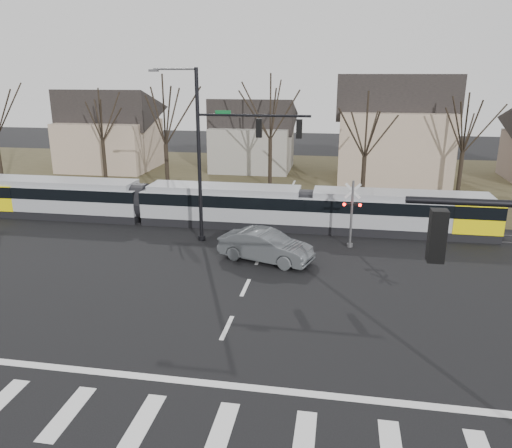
# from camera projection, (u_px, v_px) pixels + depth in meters

# --- Properties ---
(ground) EXTENTS (140.00, 140.00, 0.00)m
(ground) POSITION_uv_depth(u_px,v_px,m) (215.00, 354.00, 18.36)
(ground) COLOR black
(grass_verge) EXTENTS (140.00, 28.00, 0.01)m
(grass_verge) POSITION_uv_depth(u_px,v_px,m) (296.00, 178.00, 48.52)
(grass_verge) COLOR #38331E
(grass_verge) RESTS_ON ground
(crosswalk) EXTENTS (27.00, 2.60, 0.01)m
(crosswalk) POSITION_uv_depth(u_px,v_px,m) (181.00, 427.00, 14.59)
(crosswalk) COLOR silver
(crosswalk) RESTS_ON ground
(stop_line) EXTENTS (28.00, 0.35, 0.01)m
(stop_line) POSITION_uv_depth(u_px,v_px,m) (201.00, 383.00, 16.66)
(stop_line) COLOR silver
(stop_line) RESTS_ON ground
(lane_dashes) EXTENTS (0.18, 30.00, 0.01)m
(lane_dashes) POSITION_uv_depth(u_px,v_px,m) (274.00, 227.00, 33.44)
(lane_dashes) COLOR silver
(lane_dashes) RESTS_ON ground
(rail_pair) EXTENTS (90.00, 1.52, 0.06)m
(rail_pair) POSITION_uv_depth(u_px,v_px,m) (273.00, 227.00, 33.24)
(rail_pair) COLOR #59595E
(rail_pair) RESTS_ON ground
(tram) EXTENTS (35.31, 2.62, 2.68)m
(tram) POSITION_uv_depth(u_px,v_px,m) (222.00, 203.00, 33.59)
(tram) COLOR gray
(tram) RESTS_ON ground
(sedan) EXTENTS (4.72, 6.18, 1.70)m
(sedan) POSITION_uv_depth(u_px,v_px,m) (266.00, 246.00, 27.19)
(sedan) COLOR #4D5155
(sedan) RESTS_ON ground
(signal_pole_far) EXTENTS (9.28, 0.44, 10.20)m
(signal_pole_far) POSITION_uv_depth(u_px,v_px,m) (225.00, 148.00, 28.86)
(signal_pole_far) COLOR black
(signal_pole_far) RESTS_ON ground
(rail_crossing_signal) EXTENTS (1.08, 0.36, 4.00)m
(rail_crossing_signal) POSITION_uv_depth(u_px,v_px,m) (351.00, 216.00, 29.06)
(rail_crossing_signal) COLOR #59595B
(rail_crossing_signal) RESTS_ON ground
(tree_row) EXTENTS (59.20, 7.20, 10.00)m
(tree_row) POSITION_uv_depth(u_px,v_px,m) (315.00, 135.00, 41.08)
(tree_row) COLOR black
(tree_row) RESTS_ON ground
(house_a) EXTENTS (9.72, 8.64, 8.60)m
(house_a) POSITION_uv_depth(u_px,v_px,m) (109.00, 126.00, 52.33)
(house_a) COLOR tan
(house_a) RESTS_ON ground
(house_b) EXTENTS (8.64, 7.56, 7.65)m
(house_b) POSITION_uv_depth(u_px,v_px,m) (252.00, 132.00, 51.94)
(house_b) COLOR gray
(house_b) RESTS_ON ground
(house_c) EXTENTS (10.80, 8.64, 10.10)m
(house_c) POSITION_uv_depth(u_px,v_px,m) (394.00, 125.00, 46.48)
(house_c) COLOR tan
(house_c) RESTS_ON ground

